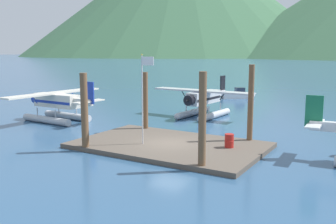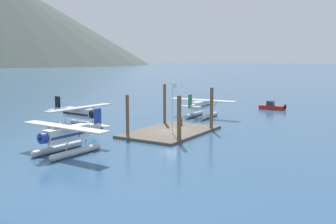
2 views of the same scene
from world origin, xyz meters
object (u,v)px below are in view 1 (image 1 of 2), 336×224
Objects in this scene: seaplane_cream_port_fwd at (57,104)px; boat_white_open_north at (239,95)px; fuel_drum at (229,141)px; seaplane_silver_bow_left at (203,101)px; flagpole at (144,89)px.

seaplane_cream_port_fwd is 2.45× the size of boat_white_open_north.
seaplane_cream_port_fwd reaches higher than fuel_drum.
fuel_drum is 0.21× the size of boat_white_open_north.
fuel_drum is 13.21m from seaplane_silver_bow_left.
seaplane_cream_port_fwd reaches higher than boat_white_open_north.
flagpole reaches higher than boat_white_open_north.
fuel_drum is 28.81m from boat_white_open_north.
seaplane_silver_bow_left is (-1.93, 13.12, -2.43)m from flagpole.
seaplane_cream_port_fwd is (-17.77, 2.10, 0.84)m from fuel_drum.
boat_white_open_north is (-4.28, 29.24, -3.52)m from flagpole.
boat_white_open_north is at bearing 98.28° from seaplane_silver_bow_left.
seaplane_cream_port_fwd is at bearing 161.77° from flagpole.
fuel_drum is 0.08× the size of seaplane_cream_port_fwd.
seaplane_silver_bow_left reaches higher than boat_white_open_north.
boat_white_open_north is (-9.48, 27.20, -0.25)m from fuel_drum.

